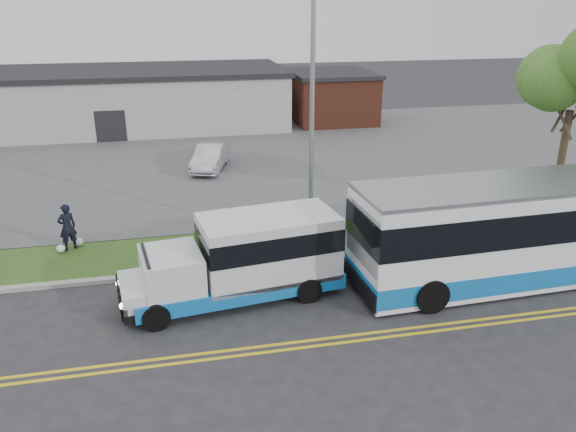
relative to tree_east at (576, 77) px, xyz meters
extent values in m
plane|color=#28282B|center=(-14.00, -3.00, -6.20)|extent=(140.00, 140.00, 0.00)
cube|color=yellow|center=(-14.00, -6.85, -6.20)|extent=(70.00, 0.12, 0.01)
cube|color=yellow|center=(-14.00, -7.15, -6.20)|extent=(70.00, 0.12, 0.01)
cube|color=#9E9B93|center=(-14.00, -1.90, -6.13)|extent=(80.00, 0.30, 0.15)
cube|color=#3A531B|center=(-14.00, -0.10, -6.15)|extent=(80.00, 3.30, 0.10)
cube|color=#4C4C4F|center=(-14.00, 14.00, -6.15)|extent=(80.00, 25.00, 0.10)
cube|color=#9E9E99|center=(-20.00, 24.00, -4.20)|extent=(25.00, 10.00, 4.00)
cube|color=black|center=(-20.00, 24.00, -2.03)|extent=(25.40, 10.40, 0.35)
cube|color=black|center=(-20.00, 19.05, -5.10)|extent=(2.00, 0.15, 2.20)
cube|color=brown|center=(-3.50, 23.00, -4.40)|extent=(6.00, 7.00, 3.60)
cube|color=black|center=(-3.50, 23.00, -2.45)|extent=(6.30, 7.30, 0.30)
cylinder|color=#3D2921|center=(0.00, 0.00, -3.72)|extent=(0.32, 0.32, 4.76)
ellipsoid|color=#335E20|center=(0.00, 0.00, 0.02)|extent=(5.20, 5.20, 4.42)
cylinder|color=gray|center=(-11.00, -0.20, -1.35)|extent=(0.18, 0.18, 9.50)
cube|color=#1167B8|center=(-14.37, -3.91, -5.66)|extent=(6.93, 3.15, 0.49)
cube|color=silver|center=(-13.30, -3.76, -4.53)|extent=(4.60, 2.83, 2.07)
cube|color=black|center=(-13.30, -3.76, -4.19)|extent=(4.62, 2.87, 0.74)
cube|color=silver|center=(-16.42, -4.19, -4.88)|extent=(2.04, 2.34, 1.18)
cube|color=black|center=(-17.15, -4.29, -4.68)|extent=(0.35, 1.87, 0.89)
cube|color=silver|center=(-17.49, -4.33, -5.37)|extent=(1.25, 2.13, 0.54)
cube|color=black|center=(-17.93, -4.39, -5.66)|extent=(0.42, 2.02, 0.49)
sphere|color=#FFD88C|center=(-17.88, -5.13, -5.42)|extent=(0.22, 0.22, 0.20)
sphere|color=#FFD88C|center=(-18.08, -3.67, -5.42)|extent=(0.22, 0.22, 0.20)
cylinder|color=black|center=(-16.96, -5.33, -5.79)|extent=(0.86, 0.38, 0.83)
cylinder|color=black|center=(-17.25, -3.23, -5.79)|extent=(0.86, 0.38, 0.83)
cylinder|color=black|center=(-12.18, -4.68, -5.79)|extent=(0.86, 0.38, 0.83)
cylinder|color=black|center=(-12.47, -2.57, -5.79)|extent=(0.86, 0.38, 0.83)
cube|color=white|center=(-4.19, -4.53, -4.42)|extent=(12.74, 3.36, 3.33)
cube|color=#1167B8|center=(-4.19, -4.53, -5.57)|extent=(12.77, 3.38, 0.69)
cube|color=black|center=(-4.19, -4.53, -3.79)|extent=(12.79, 3.40, 1.09)
cube|color=black|center=(-10.45, -4.77, -4.02)|extent=(0.22, 2.65, 1.84)
cube|color=black|center=(-10.53, -4.77, -5.69)|extent=(0.25, 2.88, 0.57)
cube|color=gray|center=(-4.19, -4.53, -2.73)|extent=(12.74, 3.36, 0.14)
cylinder|color=black|center=(-8.61, -6.05, -5.65)|extent=(1.12, 0.41, 1.10)
cylinder|color=black|center=(-8.72, -3.34, -5.65)|extent=(1.12, 0.41, 1.10)
cylinder|color=black|center=(-1.26, -3.06, -5.65)|extent=(1.12, 0.41, 1.10)
imported|color=black|center=(-20.24, 1.00, -5.18)|extent=(0.80, 0.70, 1.85)
imported|color=silver|center=(-14.02, 10.90, -5.41)|extent=(2.65, 4.48, 1.39)
sphere|color=white|center=(-20.54, 0.75, -5.94)|extent=(0.32, 0.32, 0.32)
sphere|color=white|center=(-19.94, 1.25, -5.94)|extent=(0.32, 0.32, 0.32)
camera|label=1|loc=(-16.16, -20.08, 2.89)|focal=35.00mm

